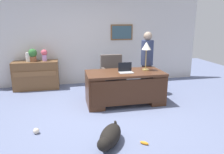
% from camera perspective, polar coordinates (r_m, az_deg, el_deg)
% --- Properties ---
extents(ground_plane, '(12.00, 12.00, 0.00)m').
position_cam_1_polar(ground_plane, '(4.71, -1.33, -9.90)').
color(ground_plane, slate).
extents(back_wall, '(7.00, 0.16, 2.70)m').
position_cam_1_polar(back_wall, '(6.88, -5.53, 9.55)').
color(back_wall, silver).
rests_on(back_wall, ground_plane).
extents(desk, '(1.81, 0.87, 0.77)m').
position_cam_1_polar(desk, '(5.21, 3.41, -2.50)').
color(desk, '#4C2B19').
rests_on(desk, ground_plane).
extents(credenza, '(1.26, 0.50, 0.81)m').
position_cam_1_polar(credenza, '(6.69, -19.09, 0.45)').
color(credenza, brown).
rests_on(credenza, ground_plane).
extents(armchair, '(0.60, 0.59, 1.01)m').
position_cam_1_polar(armchair, '(6.08, 0.12, 0.46)').
color(armchair, '#564C47').
rests_on(armchair, ground_plane).
extents(person_standing, '(0.32, 0.32, 1.66)m').
position_cam_1_polar(person_standing, '(5.91, 9.03, 3.75)').
color(person_standing, '#262323').
rests_on(person_standing, ground_plane).
extents(dog_lying, '(0.59, 0.77, 0.30)m').
position_cam_1_polar(dog_lying, '(3.61, -0.59, -15.24)').
color(dog_lying, black).
rests_on(dog_lying, ground_plane).
extents(laptop, '(0.32, 0.22, 0.22)m').
position_cam_1_polar(laptop, '(5.09, 3.55, 1.82)').
color(laptop, '#B2B5BA').
rests_on(laptop, desk).
extents(desk_lamp, '(0.22, 0.22, 0.68)m').
position_cam_1_polar(desk_lamp, '(5.29, 8.91, 7.51)').
color(desk_lamp, '#9E8447').
rests_on(desk_lamp, desk).
extents(vase_with_flowers, '(0.17, 0.17, 0.33)m').
position_cam_1_polar(vase_with_flowers, '(6.55, -17.19, 5.61)').
color(vase_with_flowers, '#C092D7').
rests_on(vase_with_flowers, credenza).
extents(vase_empty, '(0.14, 0.14, 0.25)m').
position_cam_1_polar(vase_empty, '(6.61, -20.93, 4.86)').
color(vase_empty, silver).
rests_on(vase_empty, credenza).
extents(potted_plant, '(0.24, 0.24, 0.36)m').
position_cam_1_polar(potted_plant, '(6.58, -19.90, 5.54)').
color(potted_plant, brown).
rests_on(potted_plant, credenza).
extents(dog_toy_ball, '(0.11, 0.11, 0.11)m').
position_cam_1_polar(dog_toy_ball, '(4.21, -19.09, -13.10)').
color(dog_toy_ball, beige).
rests_on(dog_toy_ball, ground_plane).
extents(dog_toy_bone, '(0.14, 0.13, 0.05)m').
position_cam_1_polar(dog_toy_bone, '(3.74, 8.42, -16.61)').
color(dog_toy_bone, orange).
rests_on(dog_toy_bone, ground_plane).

